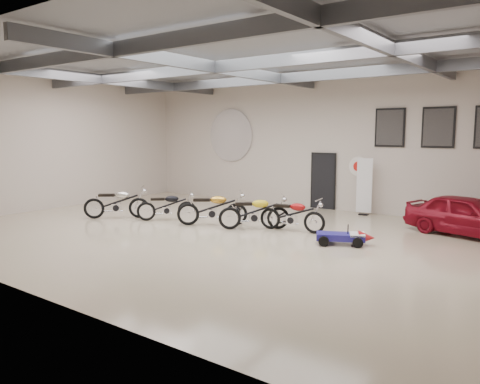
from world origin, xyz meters
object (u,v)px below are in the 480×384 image
Objects in this scene: motorcycle_black at (167,205)px; go_kart at (346,234)px; motorcycle_yellow at (254,212)px; vintage_car at (468,216)px; banner_stand at (364,188)px; motorcycle_silver at (116,202)px; motorcycle_red at (292,214)px; motorcycle_gold at (212,208)px.

go_kart is (6.27, 0.33, -0.23)m from motorcycle_black.
motorcycle_yellow is (3.21, 0.52, 0.05)m from motorcycle_black.
vintage_car is at bearing -22.92° from motorcycle_black.
motorcycle_silver is at bearing -149.20° from banner_stand.
motorcycle_red is at bearing -109.71° from banner_stand.
motorcycle_silver is at bearing 161.83° from go_kart.
motorcycle_red is (2.50, 0.71, -0.05)m from motorcycle_gold.
motorcycle_red reaches higher than motorcycle_black.
motorcycle_gold is at bearing 154.87° from go_kart.
go_kart is (3.06, -0.19, -0.27)m from motorcycle_yellow.
banner_stand is 0.91× the size of motorcycle_silver.
go_kart is at bearing -83.79° from banner_stand.
vintage_car reaches higher than motorcycle_silver.
motorcycle_red is (1.07, 0.43, -0.03)m from motorcycle_yellow.
motorcycle_black is (1.63, 0.78, -0.06)m from motorcycle_silver.
motorcycle_silver is (-6.59, -5.65, -0.43)m from banner_stand.
motorcycle_black is 0.56× the size of vintage_car.
motorcycle_gold is at bearing -173.00° from motorcycle_red.
banner_stand reaches higher than motorcycle_gold.
motorcycle_gold reaches higher than motorcycle_black.
motorcycle_red is (4.28, 0.95, 0.02)m from motorcycle_black.
motorcycle_black is 0.88× the size of motorcycle_gold.
motorcycle_gold is at bearing -24.09° from motorcycle_silver.
go_kart is at bearing -32.87° from motorcycle_silver.
vintage_car is at bearing -10.88° from motorcycle_yellow.
motorcycle_silver is 1.12× the size of motorcycle_black.
motorcycle_silver is 3.56m from motorcycle_gold.
banner_stand is 6.97m from motorcycle_black.
vintage_car is at bearing 20.23° from motorcycle_red.
motorcycle_yellow is 0.61× the size of vintage_car.
banner_stand reaches higher than motorcycle_silver.
motorcycle_yellow is (4.83, 1.30, -0.01)m from motorcycle_silver.
vintage_car reaches higher than motorcycle_black.
motorcycle_gold reaches higher than motorcycle_yellow.
motorcycle_silver is at bearing 161.34° from motorcycle_black.
go_kart is (4.49, 0.08, -0.29)m from motorcycle_gold.
banner_stand is at bearing 79.83° from go_kart.
motorcycle_gold is 7.54m from vintage_car.
motorcycle_black is 1.26× the size of go_kart.
motorcycle_black is (-4.96, -4.87, -0.49)m from banner_stand.
motorcycle_gold is 1.04× the size of motorcycle_yellow.
motorcycle_black is at bearing -145.34° from banner_stand.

